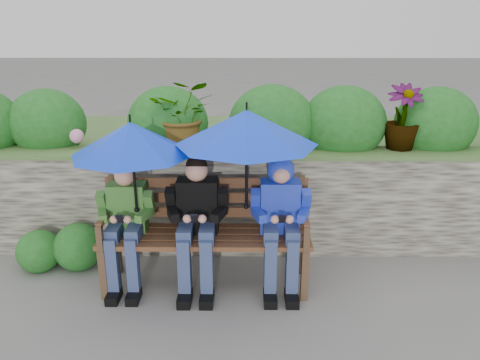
{
  "coord_description": "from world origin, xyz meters",
  "views": [
    {
      "loc": [
        0.03,
        -3.62,
        2.19
      ],
      "look_at": [
        0.0,
        0.1,
        0.95
      ],
      "focal_mm": 35.0,
      "sensor_mm": 36.0,
      "label": 1
    }
  ],
  "objects_px": {
    "umbrella_right": "(246,127)",
    "boy_right": "(280,213)",
    "boy_middle": "(197,217)",
    "park_bench": "(206,226)",
    "boy_left": "(126,219)",
    "umbrella_left": "(131,139)"
  },
  "relations": [
    {
      "from": "umbrella_left",
      "to": "park_bench",
      "type": "bearing_deg",
      "value": 11.06
    },
    {
      "from": "umbrella_right",
      "to": "boy_middle",
      "type": "bearing_deg",
      "value": -179.12
    },
    {
      "from": "boy_right",
      "to": "umbrella_left",
      "type": "relative_size",
      "value": 1.17
    },
    {
      "from": "boy_left",
      "to": "boy_middle",
      "type": "distance_m",
      "value": 0.61
    },
    {
      "from": "boy_right",
      "to": "umbrella_right",
      "type": "xyz_separation_m",
      "value": [
        -0.29,
        -0.01,
        0.73
      ]
    },
    {
      "from": "umbrella_right",
      "to": "boy_right",
      "type": "bearing_deg",
      "value": 1.57
    },
    {
      "from": "boy_middle",
      "to": "boy_right",
      "type": "distance_m",
      "value": 0.7
    },
    {
      "from": "boy_right",
      "to": "umbrella_right",
      "type": "relative_size",
      "value": 1.0
    },
    {
      "from": "park_bench",
      "to": "boy_middle",
      "type": "relative_size",
      "value": 1.53
    },
    {
      "from": "park_bench",
      "to": "umbrella_left",
      "type": "distance_m",
      "value": 0.98
    },
    {
      "from": "park_bench",
      "to": "boy_left",
      "type": "distance_m",
      "value": 0.68
    },
    {
      "from": "boy_left",
      "to": "boy_right",
      "type": "distance_m",
      "value": 1.31
    },
    {
      "from": "boy_right",
      "to": "boy_middle",
      "type": "bearing_deg",
      "value": -178.84
    },
    {
      "from": "park_bench",
      "to": "boy_left",
      "type": "xyz_separation_m",
      "value": [
        -0.67,
        -0.08,
        0.09
      ]
    },
    {
      "from": "boy_left",
      "to": "umbrella_right",
      "type": "height_order",
      "value": "umbrella_right"
    },
    {
      "from": "boy_middle",
      "to": "boy_right",
      "type": "height_order",
      "value": "boy_middle"
    },
    {
      "from": "boy_left",
      "to": "umbrella_right",
      "type": "relative_size",
      "value": 0.96
    },
    {
      "from": "boy_left",
      "to": "boy_right",
      "type": "bearing_deg",
      "value": 0.36
    },
    {
      "from": "umbrella_right",
      "to": "boy_left",
      "type": "bearing_deg",
      "value": -179.99
    },
    {
      "from": "boy_middle",
      "to": "umbrella_left",
      "type": "bearing_deg",
      "value": -177.26
    },
    {
      "from": "park_bench",
      "to": "boy_middle",
      "type": "bearing_deg",
      "value": -127.39
    },
    {
      "from": "umbrella_right",
      "to": "umbrella_left",
      "type": "bearing_deg",
      "value": -178.1
    }
  ]
}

